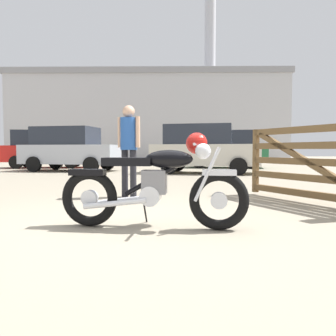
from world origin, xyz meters
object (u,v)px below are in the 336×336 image
Objects in this scene: vintage_motorcycle at (158,183)px; dark_sedan_left at (203,148)px; white_estate_far at (227,149)px; timber_gate at (325,160)px; bystander at (129,141)px; red_hatchback_near at (46,149)px; silver_sedan_mid at (70,148)px.

dark_sedan_left is at bearing 87.78° from vintage_motorcycle.
timber_gate is at bearing 98.93° from white_estate_far.
red_hatchback_near is at bearing 53.03° from bystander.
silver_sedan_mid is (1.97, -2.35, 0.00)m from red_hatchback_near.
vintage_motorcycle is 0.50× the size of red_hatchback_near.
vintage_motorcycle is at bearing 90.44° from timber_gate.
white_estate_far is (2.59, 12.37, 0.43)m from vintage_motorcycle.
timber_gate is 3.26m from bystander.
red_hatchback_near is (-5.49, 9.66, -0.10)m from bystander.
timber_gate is at bearing 36.29° from vintage_motorcycle.
timber_gate is (2.46, 1.47, 0.21)m from vintage_motorcycle.
timber_gate is at bearing -81.86° from bystander.
red_hatchback_near and silver_sedan_mid have the same top height.
white_estate_far is at bearing 31.50° from silver_sedan_mid.
bystander is at bearing 44.27° from timber_gate.
bystander is (-0.67, 2.33, 0.53)m from vintage_motorcycle.
timber_gate is 10.53m from silver_sedan_mid.
white_estate_far is (0.13, 10.90, 0.21)m from timber_gate.
bystander is 0.40× the size of white_estate_far.
timber_gate is 0.55× the size of white_estate_far.
dark_sedan_left reaches higher than timber_gate.
bystander is 0.40× the size of dark_sedan_left.
vintage_motorcycle is 2.87m from timber_gate.
silver_sedan_mid is 7.31m from white_estate_far.
vintage_motorcycle is at bearing -72.63° from red_hatchback_near.
dark_sedan_left is at bearing 7.16° from bystander.
white_estate_far and dark_sedan_left have the same top height.
bystander is 11.11m from red_hatchback_near.
silver_sedan_mid is (-4.19, 9.64, 0.43)m from vintage_motorcycle.
bystander reaches higher than timber_gate.
red_hatchback_near is at bearing 165.44° from dark_sedan_left.
vintage_motorcycle is 0.50× the size of dark_sedan_left.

